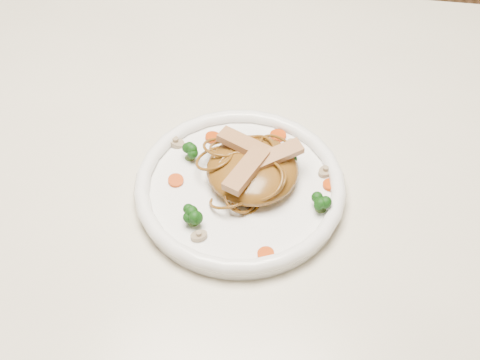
# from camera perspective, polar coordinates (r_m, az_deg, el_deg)

# --- Properties ---
(table) EXTENTS (1.20, 0.80, 0.75)m
(table) POSITION_cam_1_polar(r_m,az_deg,el_deg) (1.05, -3.78, -1.16)
(table) COLOR silver
(table) RESTS_ON ground
(plate) EXTENTS (0.28, 0.28, 0.02)m
(plate) POSITION_cam_1_polar(r_m,az_deg,el_deg) (0.91, 0.00, -0.90)
(plate) COLOR white
(plate) RESTS_ON table
(noodle_mound) EXTENTS (0.15, 0.15, 0.04)m
(noodle_mound) POSITION_cam_1_polar(r_m,az_deg,el_deg) (0.90, 1.03, 0.85)
(noodle_mound) COLOR brown
(noodle_mound) RESTS_ON plate
(chicken_a) EXTENTS (0.07, 0.05, 0.01)m
(chicken_a) POSITION_cam_1_polar(r_m,az_deg,el_deg) (0.89, 3.14, 2.11)
(chicken_a) COLOR tan
(chicken_a) RESTS_ON noodle_mound
(chicken_b) EXTENTS (0.08, 0.05, 0.01)m
(chicken_b) POSITION_cam_1_polar(r_m,az_deg,el_deg) (0.90, 0.40, 2.92)
(chicken_b) COLOR tan
(chicken_b) RESTS_ON noodle_mound
(chicken_c) EXTENTS (0.05, 0.08, 0.01)m
(chicken_c) POSITION_cam_1_polar(r_m,az_deg,el_deg) (0.87, 0.52, 0.81)
(chicken_c) COLOR tan
(chicken_c) RESTS_ON noodle_mound
(broccoli_0) EXTENTS (0.03, 0.03, 0.03)m
(broccoli_0) POSITION_cam_1_polar(r_m,az_deg,el_deg) (0.92, 4.22, 1.62)
(broccoli_0) COLOR #12470E
(broccoli_0) RESTS_ON plate
(broccoli_1) EXTENTS (0.04, 0.04, 0.03)m
(broccoli_1) POSITION_cam_1_polar(r_m,az_deg,el_deg) (0.93, -4.16, 2.53)
(broccoli_1) COLOR #12470E
(broccoli_1) RESTS_ON plate
(broccoli_2) EXTENTS (0.03, 0.03, 0.03)m
(broccoli_2) POSITION_cam_1_polar(r_m,az_deg,el_deg) (0.86, -3.91, -2.83)
(broccoli_2) COLOR #12470E
(broccoli_2) RESTS_ON plate
(broccoli_3) EXTENTS (0.03, 0.03, 0.03)m
(broccoli_3) POSITION_cam_1_polar(r_m,az_deg,el_deg) (0.87, 6.68, -1.70)
(broccoli_3) COLOR #12470E
(broccoli_3) RESTS_ON plate
(carrot_0) EXTENTS (0.03, 0.03, 0.00)m
(carrot_0) POSITION_cam_1_polar(r_m,az_deg,el_deg) (0.96, 3.12, 3.65)
(carrot_0) COLOR #C84507
(carrot_0) RESTS_ON plate
(carrot_1) EXTENTS (0.02, 0.02, 0.00)m
(carrot_1) POSITION_cam_1_polar(r_m,az_deg,el_deg) (0.91, -5.27, -0.05)
(carrot_1) COLOR #C84507
(carrot_1) RESTS_ON plate
(carrot_2) EXTENTS (0.02, 0.02, 0.00)m
(carrot_2) POSITION_cam_1_polar(r_m,az_deg,el_deg) (0.91, 7.40, -0.39)
(carrot_2) COLOR #C84507
(carrot_2) RESTS_ON plate
(carrot_3) EXTENTS (0.02, 0.02, 0.00)m
(carrot_3) POSITION_cam_1_polar(r_m,az_deg,el_deg) (0.96, -2.21, 3.50)
(carrot_3) COLOR #C84507
(carrot_3) RESTS_ON plate
(carrot_4) EXTENTS (0.03, 0.03, 0.00)m
(carrot_4) POSITION_cam_1_polar(r_m,az_deg,el_deg) (0.84, 2.12, -6.07)
(carrot_4) COLOR #C84507
(carrot_4) RESTS_ON plate
(mushroom_0) EXTENTS (0.03, 0.03, 0.01)m
(mushroom_0) POSITION_cam_1_polar(r_m,az_deg,el_deg) (0.85, -3.37, -4.59)
(mushroom_0) COLOR tan
(mushroom_0) RESTS_ON plate
(mushroom_1) EXTENTS (0.03, 0.03, 0.01)m
(mushroom_1) POSITION_cam_1_polar(r_m,az_deg,el_deg) (0.92, 6.99, 0.71)
(mushroom_1) COLOR tan
(mushroom_1) RESTS_ON plate
(mushroom_2) EXTENTS (0.03, 0.03, 0.01)m
(mushroom_2) POSITION_cam_1_polar(r_m,az_deg,el_deg) (0.96, -5.29, 3.09)
(mushroom_2) COLOR tan
(mushroom_2) RESTS_ON plate
(mushroom_3) EXTENTS (0.04, 0.04, 0.01)m
(mushroom_3) POSITION_cam_1_polar(r_m,az_deg,el_deg) (0.95, 4.38, 2.76)
(mushroom_3) COLOR tan
(mushroom_3) RESTS_ON plate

